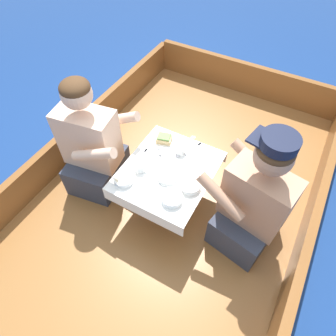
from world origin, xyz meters
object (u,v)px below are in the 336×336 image
at_px(person_port, 92,148).
at_px(person_starboard, 253,204).
at_px(sandwich, 164,139).
at_px(coffee_cup_starboard, 140,167).
at_px(coffee_cup_port, 181,150).

distance_m(person_port, person_starboard, 1.19).
bearing_deg(person_port, sandwich, 24.33).
relative_size(person_port, sandwich, 7.63).
distance_m(person_port, sandwich, 0.53).
xyz_separation_m(person_starboard, coffee_cup_starboard, (-0.76, -0.12, 0.04)).
relative_size(sandwich, coffee_cup_port, 1.24).
bearing_deg(coffee_cup_starboard, coffee_cup_port, 58.36).
xyz_separation_m(person_port, person_starboard, (1.19, 0.10, 0.01)).
distance_m(sandwich, coffee_cup_starboard, 0.31).
bearing_deg(coffee_cup_starboard, sandwich, 88.29).
bearing_deg(sandwich, person_port, -146.72).
distance_m(person_port, coffee_cup_port, 0.65).
relative_size(person_starboard, coffee_cup_port, 9.64).
bearing_deg(coffee_cup_starboard, person_starboard, 9.04).
relative_size(person_port, coffee_cup_starboard, 9.43).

